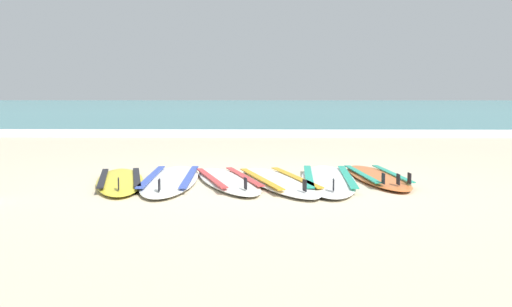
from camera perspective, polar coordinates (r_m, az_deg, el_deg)
ground_plane at (r=6.04m, az=0.52°, el=-3.33°), size 80.00×80.00×0.00m
sea at (r=42.66m, az=1.00°, el=4.85°), size 80.00×60.00×0.10m
wave_foam_strip at (r=13.24m, az=0.83°, el=2.06°), size 80.00×1.10×0.11m
surfboard_0 at (r=6.36m, az=-13.62°, el=-2.69°), size 0.96×2.06×0.18m
surfboard_1 at (r=6.33m, az=-8.62°, el=-2.62°), size 0.70×2.36×0.18m
surfboard_2 at (r=6.22m, az=-2.94°, el=-2.72°), size 1.09×2.12×0.18m
surfboard_3 at (r=6.16m, az=2.20°, el=-2.81°), size 1.14×2.27×0.18m
surfboard_4 at (r=6.33m, az=7.29°, el=-2.60°), size 0.72×2.41×0.18m
surfboard_5 at (r=6.61m, az=12.11°, el=-2.32°), size 0.67×2.02×0.18m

